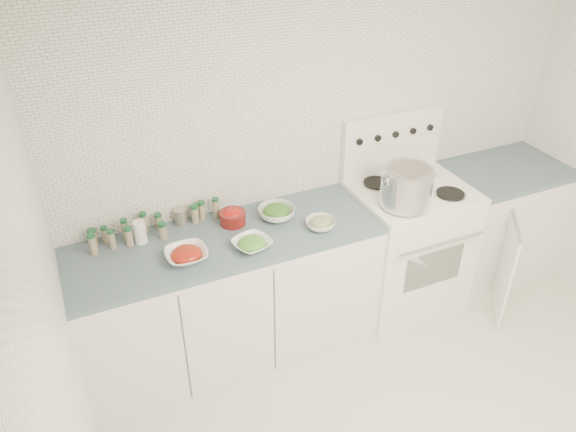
# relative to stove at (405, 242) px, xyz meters

# --- Properties ---
(room_walls) EXTENTS (3.54, 3.04, 2.52)m
(room_walls) POSITION_rel_stove_xyz_m (-0.48, -1.19, 1.06)
(room_walls) COLOR white
(room_walls) RESTS_ON ground
(counter_left) EXTENTS (1.85, 0.62, 0.90)m
(counter_left) POSITION_rel_stove_xyz_m (-1.30, 0.00, -0.05)
(counter_left) COLOR white
(counter_left) RESTS_ON ground
(stove) EXTENTS (0.76, 0.70, 1.36)m
(stove) POSITION_rel_stove_xyz_m (0.00, 0.00, 0.00)
(stove) COLOR white
(stove) RESTS_ON ground
(counter_right) EXTENTS (0.89, 0.95, 0.90)m
(counter_right) POSITION_rel_stove_xyz_m (0.82, -0.00, -0.05)
(counter_right) COLOR white
(counter_right) RESTS_ON ground
(stock_pot) EXTENTS (0.34, 0.32, 0.24)m
(stock_pot) POSITION_rel_stove_xyz_m (-0.17, -0.16, 0.58)
(stock_pot) COLOR silver
(stock_pot) RESTS_ON stove
(bowl_tomato) EXTENTS (0.23, 0.23, 0.08)m
(bowl_tomato) POSITION_rel_stove_xyz_m (-1.57, -0.10, 0.44)
(bowl_tomato) COLOR white
(bowl_tomato) RESTS_ON counter_left
(bowl_snowpea) EXTENTS (0.26, 0.26, 0.07)m
(bowl_snowpea) POSITION_rel_stove_xyz_m (-1.20, -0.15, 0.43)
(bowl_snowpea) COLOR white
(bowl_snowpea) RESTS_ON counter_left
(bowl_broccoli) EXTENTS (0.28, 0.28, 0.09)m
(bowl_broccoli) POSITION_rel_stove_xyz_m (-0.94, 0.09, 0.45)
(bowl_broccoli) COLOR white
(bowl_broccoli) RESTS_ON counter_left
(bowl_zucchini) EXTENTS (0.18, 0.18, 0.07)m
(bowl_zucchini) POSITION_rel_stove_xyz_m (-0.75, -0.13, 0.44)
(bowl_zucchini) COLOR white
(bowl_zucchini) RESTS_ON counter_left
(bowl_pepper) EXTENTS (0.16, 0.16, 0.10)m
(bowl_pepper) POSITION_rel_stove_xyz_m (-1.21, 0.14, 0.45)
(bowl_pepper) COLOR #611310
(bowl_pepper) RESTS_ON counter_left
(salt_canister) EXTENTS (0.08, 0.08, 0.14)m
(salt_canister) POSITION_rel_stove_xyz_m (-1.76, 0.17, 0.47)
(salt_canister) COLOR white
(salt_canister) RESTS_ON counter_left
(tin_can) EXTENTS (0.10, 0.10, 0.10)m
(tin_can) POSITION_rel_stove_xyz_m (-1.50, 0.26, 0.45)
(tin_can) COLOR gray
(tin_can) RESTS_ON counter_left
(spice_cluster) EXTENTS (0.79, 0.16, 0.14)m
(spice_cluster) POSITION_rel_stove_xyz_m (-1.71, 0.22, 0.47)
(spice_cluster) COLOR gray
(spice_cluster) RESTS_ON counter_left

